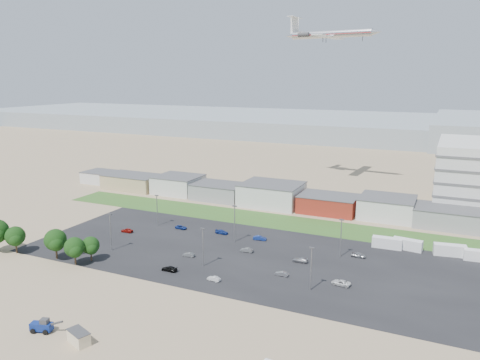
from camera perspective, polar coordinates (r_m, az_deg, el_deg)
The scene contains 35 objects.
ground at distance 115.24m, azimuth -6.26°, elevation -11.91°, with size 700.00×700.00×0.00m, color #8E7C5A.
parking_lot at distance 129.38m, azimuth 0.28°, elevation -9.03°, with size 120.00×50.00×0.01m, color black.
grass_strip at distance 159.06m, azimuth 3.43°, elevation -4.90°, with size 160.00×16.00×0.02m, color #395B22.
hills_backdrop at distance 407.13m, azimuth 22.63°, elevation 5.46°, with size 700.00×200.00×9.00m, color gray, non-canonical shape.
building_row at distance 181.20m, azimuth 0.63°, elevation -1.40°, with size 170.00×20.00×8.00m, color silver, non-canonical shape.
portable_shed at distance 94.12m, azimuth -19.06°, elevation -17.66°, with size 4.85×2.52×2.44m, color beige, non-canonical shape.
telehandler at distance 100.16m, azimuth -23.06°, elevation -15.97°, with size 6.59×2.20×2.75m, color navy, non-canonical shape.
box_trailer_a at distance 139.71m, azimuth 17.49°, elevation -7.31°, with size 8.12×2.54×3.05m, color silver, non-canonical shape.
box_trailer_b at distance 140.29m, azimuth 19.73°, elevation -7.40°, with size 8.01×2.50×3.00m, color silver, non-canonical shape.
box_trailer_c at distance 140.00m, azimuth 24.21°, elevation -7.80°, with size 8.29×2.59×3.11m, color silver, non-canonical shape.
box_trailer_d at distance 139.54m, azimuth 27.17°, elevation -8.20°, with size 7.69×2.40×2.88m, color silver, non-canonical shape.
tree_left at distance 142.64m, azimuth -25.70°, elevation -6.41°, with size 5.72×5.72×8.58m, color black, non-canonical shape.
tree_mid at distance 133.91m, azimuth -21.57°, elevation -7.06°, with size 6.21×6.21×9.31m, color black, non-canonical shape.
tree_right at distance 128.41m, azimuth -19.52°, elevation -7.97°, with size 5.54×5.54×8.31m, color black, non-canonical shape.
tree_near at distance 129.85m, azimuth -17.75°, elevation -7.81°, with size 4.97×4.97×7.46m, color black, non-canonical shape.
lightpole_front_l at distance 135.27m, azimuth -15.49°, elevation -6.16°, with size 1.24×0.52×10.54m, color slate, non-canonical shape.
lightpole_front_m at distance 120.41m, azimuth -4.52°, elevation -8.17°, with size 1.19×0.50×10.12m, color slate, non-canonical shape.
lightpole_front_r at distance 108.30m, azimuth 8.65°, elevation -10.67°, with size 1.21×0.50×10.24m, color slate, non-canonical shape.
lightpole_back_l at distance 154.24m, azimuth -10.06°, elevation -3.66°, with size 1.19×0.50×10.15m, color slate, non-canonical shape.
lightpole_back_m at distance 137.08m, azimuth -0.65°, elevation -5.36°, with size 1.28×0.54×10.92m, color slate, non-canonical shape.
lightpole_back_r at distance 128.60m, azimuth 12.20°, elevation -6.95°, with size 1.24×0.52×10.54m, color slate, non-canonical shape.
airliner at distance 208.00m, azimuth 11.06°, elevation 17.08°, with size 41.79×28.49×12.35m, color silver, non-canonical shape.
parked_car_0 at distance 113.65m, azimuth 12.20°, elevation -12.14°, with size 2.06×4.47×1.24m, color silver.
parked_car_1 at distance 116.49m, azimuth 5.10°, elevation -11.31°, with size 1.16×3.33×1.10m, color #A5A5AA.
parked_car_3 at distance 119.96m, azimuth -8.61°, elevation -10.65°, with size 1.71×4.21×1.22m, color black.
parked_car_4 at distance 128.32m, azimuth -6.27°, elevation -9.03°, with size 1.15×3.31×1.09m, color #595B5E.
parked_car_5 at distance 150.56m, azimuth -13.61°, elevation -5.99°, with size 1.54×3.84×1.31m, color maroon.
parked_car_6 at distance 145.23m, azimuth -2.23°, elevation -6.35°, with size 1.68×4.14×1.20m, color navy.
parked_car_7 at distance 130.69m, azimuth 0.82°, elevation -8.53°, with size 1.26×3.62×1.19m, color #595B5E.
parked_car_8 at distance 130.98m, azimuth 14.26°, elevation -8.85°, with size 1.55×3.85×1.31m, color #A5A5AA.
parked_car_9 at distance 150.84m, azimuth -7.20°, elevation -5.74°, with size 1.80×3.90×1.08m, color navy.
parked_car_10 at distance 137.90m, azimuth -19.02°, elevation -8.10°, with size 1.64×4.02×1.17m, color #595B5E.
parked_car_11 at distance 139.86m, azimuth 2.42°, elevation -7.08°, with size 1.37×3.94×1.30m, color navy.
parked_car_12 at distance 124.90m, azimuth 7.31°, elevation -9.65°, with size 1.69×4.15×1.20m, color #A5A5AA.
parked_car_13 at distance 113.64m, azimuth -3.21°, elevation -11.91°, with size 1.17×3.34×1.10m, color silver.
Camera 1 is at (54.83, -89.59, 47.40)m, focal length 35.00 mm.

